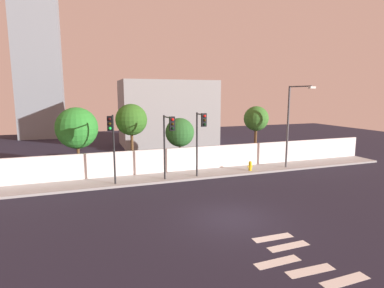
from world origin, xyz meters
TOP-DOWN VIEW (x-y plane):
  - ground_plane at (0.00, 0.00)m, footprint 80.00×80.00m
  - sidewalk at (0.00, 8.20)m, footprint 36.00×2.40m
  - perimeter_wall at (0.00, 9.49)m, footprint 36.00×0.18m
  - crosswalk_marking at (0.57, -4.10)m, footprint 3.20×3.88m
  - traffic_light_left at (1.05, 6.96)m, footprint 0.36×1.34m
  - traffic_light_center at (-1.32, 6.70)m, footprint 0.37×1.79m
  - traffic_light_right at (-4.92, 6.96)m, footprint 0.52×1.34m
  - street_lamp_curbside at (8.91, 7.43)m, footprint 0.82×2.26m
  - fire_hydrant at (5.48, 7.69)m, footprint 0.44×0.26m
  - roadside_tree_leftmost at (-7.00, 10.32)m, footprint 2.91×2.91m
  - roadside_tree_midleft at (-3.17, 10.32)m, footprint 2.34×2.34m
  - roadside_tree_midright at (0.60, 10.32)m, footprint 2.28×2.28m
  - roadside_tree_rightmost at (7.49, 10.32)m, footprint 2.12×2.12m
  - low_building_distant at (3.29, 23.49)m, footprint 11.20×6.00m
  - tower_on_skyline at (-11.80, 35.49)m, footprint 5.86×5.00m

SIDE VIEW (x-z plane):
  - ground_plane at x=0.00m, z-range 0.00..0.00m
  - crosswalk_marking at x=0.57m, z-range 0.00..0.01m
  - sidewalk at x=0.00m, z-range 0.00..0.15m
  - fire_hydrant at x=5.48m, z-range 0.18..0.92m
  - perimeter_wall at x=0.00m, z-range 0.15..1.95m
  - roadside_tree_midright at x=0.60m, z-range 0.94..5.12m
  - traffic_light_center at x=-1.32m, z-range 1.20..5.67m
  - traffic_light_right at x=-4.92m, z-range 1.20..5.76m
  - traffic_light_left at x=1.05m, z-range 1.21..5.81m
  - roadside_tree_leftmost at x=-7.00m, z-range 1.09..6.21m
  - low_building_distant at x=3.29m, z-range 0.00..7.64m
  - roadside_tree_rightmost at x=7.49m, z-range 1.40..6.42m
  - street_lamp_curbside at x=8.91m, z-range 0.80..7.30m
  - roadside_tree_midleft at x=-3.17m, z-range 1.46..6.77m
  - tower_on_skyline at x=-11.80m, z-range 0.00..23.91m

